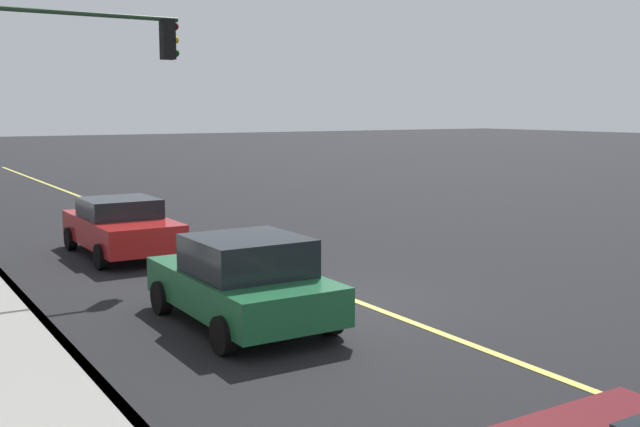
{
  "coord_description": "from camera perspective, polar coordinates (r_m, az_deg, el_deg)",
  "views": [
    {
      "loc": [
        -11.73,
        7.99,
        3.65
      ],
      "look_at": [
        -0.77,
        1.21,
        1.87
      ],
      "focal_mm": 42.14,
      "sensor_mm": 36.0,
      "label": 1
    }
  ],
  "objects": [
    {
      "name": "ground",
      "position": [
        14.65,
        2.45,
        -6.58
      ],
      "size": [
        200.0,
        200.0,
        0.0
      ],
      "primitive_type": "plane",
      "color": "black"
    },
    {
      "name": "curb_edge",
      "position": [
        12.51,
        -19.13,
        -9.19
      ],
      "size": [
        80.0,
        0.16,
        0.15
      ],
      "primitive_type": "cube",
      "color": "slate",
      "rests_on": "ground"
    },
    {
      "name": "lane_stripe_center",
      "position": [
        14.65,
        2.45,
        -6.55
      ],
      "size": [
        80.0,
        0.16,
        0.01
      ],
      "primitive_type": "cube",
      "color": "#D8CC4C",
      "rests_on": "ground"
    },
    {
      "name": "car_red",
      "position": [
        19.6,
        -14.87,
        -0.95
      ],
      "size": [
        4.36,
        2.07,
        1.44
      ],
      "color": "red",
      "rests_on": "ground"
    },
    {
      "name": "car_green",
      "position": [
        12.88,
        -5.88,
        -5.08
      ],
      "size": [
        4.07,
        2.11,
        1.56
      ],
      "color": "#1E6038",
      "rests_on": "ground"
    },
    {
      "name": "traffic_light_mast",
      "position": [
        17.14,
        -19.12,
        9.01
      ],
      "size": [
        0.28,
        4.42,
        6.0
      ],
      "color": "#1E3823",
      "rests_on": "ground"
    }
  ]
}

